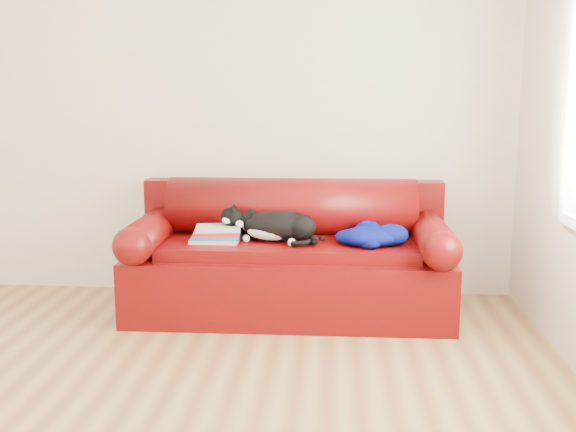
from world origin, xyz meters
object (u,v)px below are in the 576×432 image
book_stack (217,234)px  blanket (371,235)px  sofa_base (289,278)px  cat (278,227)px

book_stack → blanket: 1.00m
sofa_base → blanket: (0.53, -0.10, 0.32)m
blanket → book_stack: bearing=178.6°
sofa_base → blanket: size_ratio=3.91×
blanket → cat: bearing=174.3°
book_stack → cat: 0.40m
sofa_base → book_stack: size_ratio=6.63×
sofa_base → blanket: blanket is taller
sofa_base → cat: 0.37m
cat → blanket: (0.61, -0.06, -0.03)m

